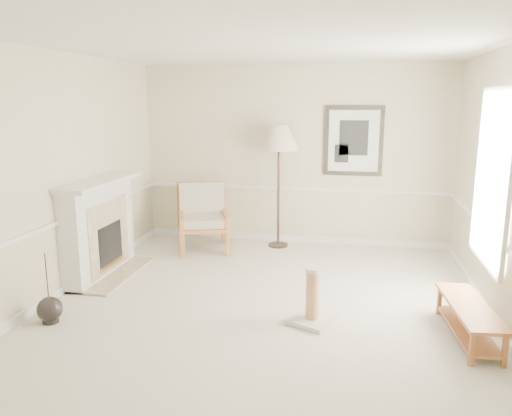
# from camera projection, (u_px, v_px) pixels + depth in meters

# --- Properties ---
(ground) EXTENTS (5.50, 5.50, 0.00)m
(ground) POSITION_uv_depth(u_px,v_px,m) (264.00, 305.00, 5.80)
(ground) COLOR silver
(ground) RESTS_ON ground
(room) EXTENTS (5.04, 5.54, 2.92)m
(room) POSITION_uv_depth(u_px,v_px,m) (278.00, 143.00, 5.46)
(room) COLOR beige
(room) RESTS_ON ground
(fireplace) EXTENTS (0.64, 1.64, 1.31)m
(fireplace) POSITION_uv_depth(u_px,v_px,m) (100.00, 229.00, 6.68)
(fireplace) COLOR white
(fireplace) RESTS_ON ground
(floor_vase) EXTENTS (0.27, 0.27, 0.78)m
(floor_vase) POSITION_uv_depth(u_px,v_px,m) (50.00, 310.00, 5.30)
(floor_vase) COLOR black
(floor_vase) RESTS_ON ground
(armchair) EXTENTS (1.03, 1.07, 1.04)m
(armchair) POSITION_uv_depth(u_px,v_px,m) (203.00, 214.00, 7.92)
(armchair) COLOR #AD6B37
(armchair) RESTS_ON ground
(floor_lamp) EXTENTS (0.68, 0.68, 1.95)m
(floor_lamp) POSITION_uv_depth(u_px,v_px,m) (279.00, 141.00, 7.78)
(floor_lamp) COLOR black
(floor_lamp) RESTS_ON ground
(bench) EXTENTS (0.48, 1.25, 0.35)m
(bench) POSITION_uv_depth(u_px,v_px,m) (469.00, 316.00, 4.94)
(bench) COLOR #AD6B37
(bench) RESTS_ON ground
(scratching_post) EXTENTS (0.57, 0.57, 0.61)m
(scratching_post) POSITION_uv_depth(u_px,v_px,m) (312.00, 306.00, 5.29)
(scratching_post) COLOR beige
(scratching_post) RESTS_ON ground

